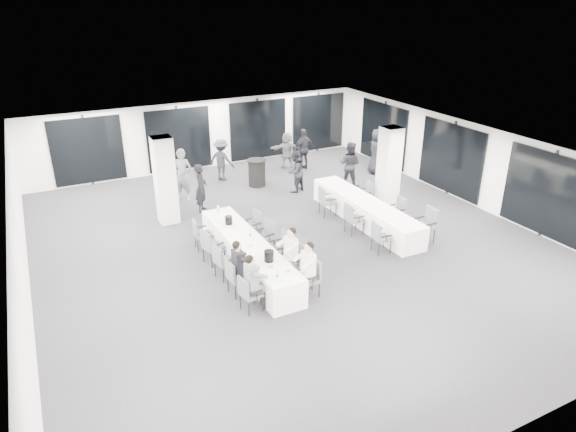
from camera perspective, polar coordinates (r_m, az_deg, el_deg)
name	(u,v)px	position (r m, az deg, el deg)	size (l,w,h in m)	color
room	(300,183)	(15.93, 1.35, 3.71)	(14.04, 16.04, 2.84)	black
column_left	(165,180)	(16.56, -13.50, 3.86)	(0.60, 0.60, 2.80)	silver
column_right	(389,168)	(17.58, 11.13, 5.24)	(0.60, 0.60, 2.80)	silver
banquet_table_main	(248,254)	(13.83, -4.43, -4.22)	(0.90, 5.00, 0.75)	white
banquet_table_side	(365,212)	(16.58, 8.54, 0.49)	(0.90, 5.00, 0.75)	white
cocktail_table	(257,173)	(19.58, -3.48, 4.84)	(0.74, 0.74, 1.03)	black
chair_main_left_near	(248,292)	(11.92, -4.45, -8.40)	(0.52, 0.55, 0.90)	#4B4D52
chair_main_left_second	(235,276)	(12.54, -5.88, -6.62)	(0.51, 0.56, 0.92)	#4B4D52
chair_main_left_mid	(222,260)	(13.25, -7.30, -4.82)	(0.57, 0.60, 0.96)	#4B4D52
chair_main_left_fourth	(211,245)	(14.00, -8.59, -3.17)	(0.60, 0.63, 0.99)	#4B4D52
chair_main_left_far	(200,233)	(14.86, -9.77, -1.84)	(0.50, 0.54, 0.90)	#4B4D52
chair_main_right_near	(312,275)	(12.51, 2.65, -6.62)	(0.48, 0.54, 0.91)	#4B4D52
chair_main_right_second	(294,258)	(13.20, 0.69, -4.74)	(0.57, 0.60, 0.95)	#4B4D52
chair_main_right_mid	(281,246)	(13.79, -0.74, -3.39)	(0.51, 0.56, 0.97)	#4B4D52
chair_main_right_fourth	(267,234)	(14.55, -2.39, -2.01)	(0.56, 0.58, 0.92)	#4B4D52
chair_main_right_far	(254,223)	(15.29, -3.78, -0.81)	(0.53, 0.56, 0.88)	#4B4D52
chair_side_left_near	(379,236)	(14.69, 10.13, -2.15)	(0.50, 0.55, 0.91)	#4B4D52
chair_side_left_mid	(352,217)	(15.68, 7.14, -0.09)	(0.51, 0.56, 0.97)	#4B4D52
chair_side_left_far	(326,200)	(16.89, 4.20, 1.84)	(0.56, 0.60, 0.99)	#4B4D52
chair_side_right_near	(427,223)	(15.62, 15.20, -0.73)	(0.54, 0.60, 1.04)	#4B4D52
chair_side_right_mid	(398,209)	(16.56, 12.11, 0.72)	(0.47, 0.52, 0.90)	#4B4D52
chair_side_right_far	(366,193)	(17.84, 8.65, 2.59)	(0.48, 0.52, 0.86)	#4B4D52
seated_guest_a	(254,279)	(11.82, -3.80, -6.95)	(0.50, 0.38, 1.44)	slate
seated_guest_b	(241,264)	(12.46, -5.26, -5.29)	(0.50, 0.38, 1.44)	black
seated_guest_c	(306,266)	(12.30, 2.01, -5.61)	(0.50, 0.38, 1.44)	silver
seated_guest_d	(289,251)	(13.00, 0.09, -3.88)	(0.50, 0.38, 1.44)	silver
standing_guest_a	(201,185)	(17.31, -9.66, 3.43)	(0.68, 0.55, 1.87)	black
standing_guest_b	(295,169)	(18.82, 0.80, 5.27)	(0.86, 0.52, 1.78)	black
standing_guest_c	(221,157)	(20.21, -7.41, 6.51)	(1.21, 0.61, 1.86)	black
standing_guest_d	(304,147)	(21.34, 1.76, 7.72)	(1.14, 0.64, 1.93)	black
standing_guest_e	(377,149)	(21.05, 9.86, 7.39)	(1.01, 0.62, 2.10)	black
standing_guest_f	(287,148)	(21.53, -0.10, 7.59)	(1.59, 0.61, 1.73)	slate
standing_guest_g	(182,172)	(18.34, -11.67, 4.83)	(0.77, 0.62, 2.11)	slate
standing_guest_h	(350,161)	(19.51, 6.87, 6.06)	(0.95, 0.58, 1.96)	black
ice_bucket_near	(269,256)	(12.60, -2.13, -4.47)	(0.24, 0.24, 0.28)	black
ice_bucket_far	(229,220)	(14.65, -6.61, -0.47)	(0.22, 0.22, 0.24)	black
water_bottle_a	(277,274)	(11.87, -1.21, -6.51)	(0.07, 0.07, 0.22)	silver
water_bottle_b	(250,234)	(13.81, -4.21, -1.98)	(0.07, 0.07, 0.23)	silver
water_bottle_c	(218,209)	(15.48, -7.76, 0.76)	(0.07, 0.07, 0.22)	silver
plate_a	(271,267)	(12.37, -1.88, -5.70)	(0.22, 0.22, 0.03)	white
plate_b	(288,271)	(12.19, 0.03, -6.16)	(0.22, 0.22, 0.03)	white
plate_c	(251,246)	(13.39, -4.18, -3.32)	(0.20, 0.20, 0.03)	white
wine_glass	(288,266)	(12.12, -0.01, -5.63)	(0.07, 0.07, 0.19)	silver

